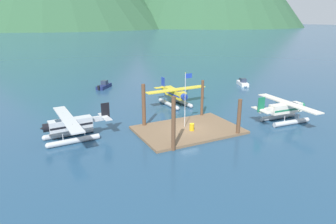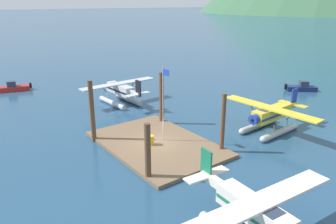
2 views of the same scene
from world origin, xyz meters
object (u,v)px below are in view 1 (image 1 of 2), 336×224
object	(u,v)px
seaplane_cream_stbd_aft	(285,111)
boat_white_open_east	(243,83)
boat_navy_open_north	(104,86)
fuel_drum	(192,127)
seaplane_silver_port_fwd	(71,127)
flagpole	(186,94)
seaplane_yellow_bow_right	(175,95)

from	to	relation	value
seaplane_cream_stbd_aft	boat_white_open_east	size ratio (longest dim) A/B	2.30
seaplane_cream_stbd_aft	boat_navy_open_north	xyz separation A→B (m)	(-16.32, 31.34, -1.09)
fuel_drum	seaplane_cream_stbd_aft	distance (m)	13.58
seaplane_silver_port_fwd	boat_navy_open_north	bearing A→B (deg)	66.78
boat_navy_open_north	fuel_drum	bearing A→B (deg)	-84.23
flagpole	seaplane_yellow_bow_right	size ratio (longest dim) A/B	0.67
seaplane_yellow_bow_right	seaplane_silver_port_fwd	distance (m)	19.11
fuel_drum	seaplane_silver_port_fwd	world-z (taller)	seaplane_silver_port_fwd
seaplane_silver_port_fwd	boat_navy_open_north	size ratio (longest dim) A/B	2.53
seaplane_cream_stbd_aft	seaplane_yellow_bow_right	world-z (taller)	same
seaplane_silver_port_fwd	boat_white_open_east	world-z (taller)	seaplane_silver_port_fwd
flagpole	seaplane_silver_port_fwd	distance (m)	14.16
seaplane_silver_port_fwd	fuel_drum	bearing A→B (deg)	-17.98
flagpole	boat_navy_open_north	size ratio (longest dim) A/B	1.68
flagpole	boat_white_open_east	world-z (taller)	flagpole
boat_navy_open_north	boat_white_open_east	world-z (taller)	same
flagpole	boat_navy_open_north	xyz separation A→B (m)	(-2.92, 27.63, -4.07)
fuel_drum	seaplane_silver_port_fwd	xyz separation A→B (m)	(-13.56, 4.40, 0.84)
seaplane_yellow_bow_right	fuel_drum	bearing A→B (deg)	-108.87
fuel_drum	boat_navy_open_north	world-z (taller)	boat_navy_open_north
seaplane_silver_port_fwd	seaplane_yellow_bow_right	bearing A→B (deg)	22.88
boat_navy_open_north	seaplane_cream_stbd_aft	bearing A→B (deg)	-62.48
seaplane_cream_stbd_aft	seaplane_silver_port_fwd	xyz separation A→B (m)	(-26.94, 6.59, 0.00)
flagpole	seaplane_cream_stbd_aft	xyz separation A→B (m)	(13.41, -3.71, -2.98)
seaplane_silver_port_fwd	boat_white_open_east	size ratio (longest dim) A/B	2.29
fuel_drum	boat_navy_open_north	bearing A→B (deg)	95.77
seaplane_silver_port_fwd	boat_white_open_east	distance (m)	39.88
boat_white_open_east	seaplane_cream_stbd_aft	bearing A→B (deg)	-116.55
flagpole	seaplane_cream_stbd_aft	bearing A→B (deg)	-15.46
fuel_drum	flagpole	bearing A→B (deg)	91.08
flagpole	seaplane_silver_port_fwd	xyz separation A→B (m)	(-13.53, 2.88, -2.98)
seaplane_yellow_bow_right	boat_white_open_east	bearing A→B (deg)	18.74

